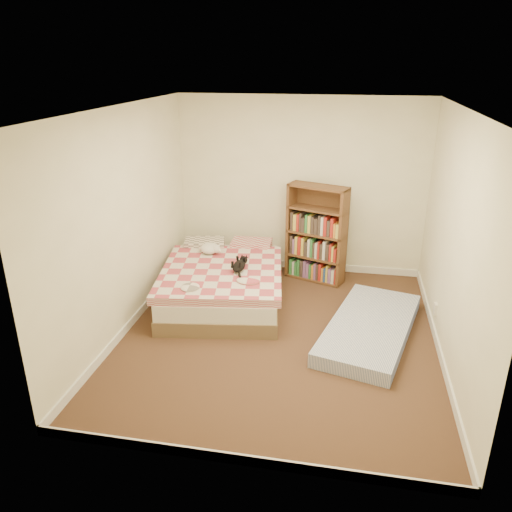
% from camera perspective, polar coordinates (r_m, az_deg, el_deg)
% --- Properties ---
extents(room, '(3.51, 4.01, 2.51)m').
position_cam_1_polar(room, '(5.27, 2.84, 2.25)').
color(room, '#432B1C').
rests_on(room, ground).
extents(bed, '(1.72, 2.22, 0.54)m').
position_cam_1_polar(bed, '(6.52, -3.70, -2.82)').
color(bed, brown).
rests_on(bed, room).
extents(bookshelf, '(0.91, 0.55, 1.37)m').
position_cam_1_polar(bookshelf, '(7.04, 6.86, 1.32)').
color(bookshelf, '#552C1D').
rests_on(bookshelf, room).
extents(floor_mattress, '(1.27, 2.00, 0.17)m').
position_cam_1_polar(floor_mattress, '(5.89, 12.87, -8.05)').
color(floor_mattress, '#6574A8').
rests_on(floor_mattress, room).
extents(black_cat, '(0.20, 0.55, 0.13)m').
position_cam_1_polar(black_cat, '(6.23, -1.88, -1.04)').
color(black_cat, black).
rests_on(black_cat, bed).
extents(white_dog, '(0.33, 0.35, 0.14)m').
position_cam_1_polar(white_dog, '(6.76, -5.24, 0.86)').
color(white_dog, silver).
rests_on(white_dog, bed).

